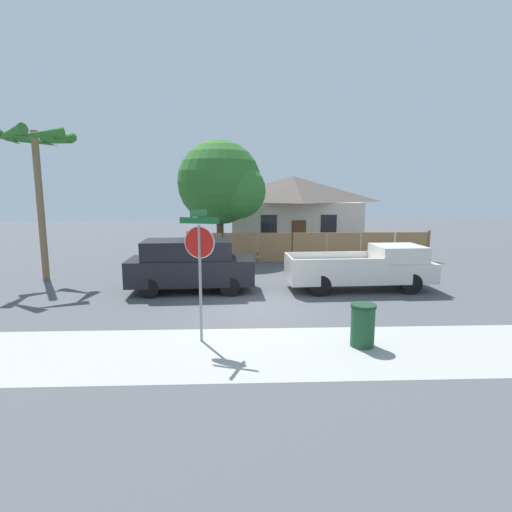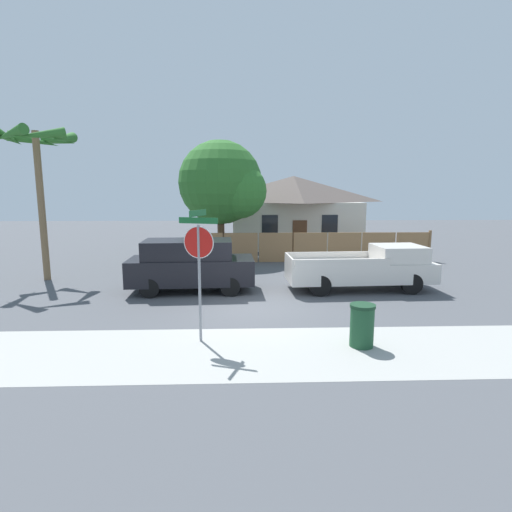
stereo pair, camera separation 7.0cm
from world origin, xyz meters
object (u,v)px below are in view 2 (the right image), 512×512
Objects in this scene: house at (293,210)px; trash_bin at (362,325)px; oak_tree at (224,184)px; red_suv at (191,264)px; stop_sign at (199,252)px; palm_tree at (37,150)px; orange_pickup at (366,268)px.

house reaches higher than trash_bin.
oak_tree reaches higher than red_suv.
oak_tree is 1.99× the size of stop_sign.
palm_tree reaches higher than red_suv.
palm_tree is 14.69m from trash_bin.
red_suv is 0.84× the size of orange_pickup.
trash_bin is at bearing -51.92° from red_suv.
oak_tree reaches higher than orange_pickup.
stop_sign is (-5.83, -5.20, 1.43)m from orange_pickup.
orange_pickup is 1.69× the size of stop_sign.
red_suv is at bearing 177.60° from orange_pickup.
trash_bin is at bearing -110.50° from orange_pickup.
red_suv is 7.49m from trash_bin.
stop_sign is 3.13× the size of trash_bin.
red_suv is (-0.97, -7.74, -3.11)m from oak_tree.
stop_sign is (0.88, -5.19, 1.23)m from red_suv.
house is 2.71× the size of stop_sign.
orange_pickup is at bearing 60.45° from stop_sign.
oak_tree is 14.43m from trash_bin.
orange_pickup is (1.15, -13.13, -1.65)m from house.
house is at bearing 49.64° from oak_tree.
stop_sign reaches higher than orange_pickup.
trash_bin is (11.35, -7.94, -4.90)m from palm_tree.
palm_tree is at bearing -143.69° from oak_tree.
palm_tree reaches higher than house.
house reaches higher than orange_pickup.
palm_tree is (-7.46, -5.48, 1.28)m from oak_tree.
stop_sign is at bearing -90.41° from oak_tree.
trash_bin is (4.86, -5.68, -0.51)m from red_suv.
red_suv is 4.46× the size of trash_bin.
oak_tree is at bearing -130.36° from house.
oak_tree reaches higher than house.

